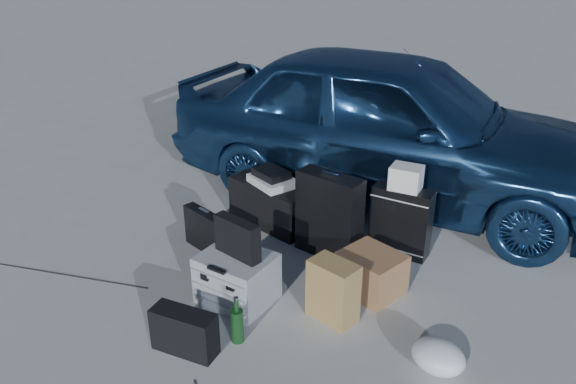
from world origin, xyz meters
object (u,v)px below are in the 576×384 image
Objects in this scene: car at (391,124)px; suitcase_right at (401,221)px; cardboard_box at (371,273)px; green_bottle at (237,320)px; briefcase at (205,231)px; pelican_case at (237,278)px; duffel_bag at (271,204)px; suitcase_left at (329,216)px.

car reaches higher than suitcase_right.
green_bottle is at bearing -116.04° from cardboard_box.
briefcase reaches higher than cardboard_box.
cardboard_box is 1.28× the size of green_bottle.
car is 8.65× the size of pelican_case.
suitcase_right is 0.73× the size of duffel_bag.
suitcase_left is (0.08, -1.32, -0.37)m from car.
suitcase_right is at bearing 94.08° from cardboard_box.
suitcase_right is 1.16m from duffel_bag.
pelican_case is at bearing 127.50° from green_bottle.
car is 1.80m from cardboard_box.
duffel_bag is at bearing 170.97° from suitcase_left.
suitcase_left is at bearing -147.13° from suitcase_right.
duffel_bag is at bearing -174.92° from suitcase_right.
duffel_bag is at bearing 112.87° from pelican_case.
pelican_case is 0.63× the size of duffel_bag.
car is 9.55× the size of briefcase.
suitcase_left is 1.26m from green_bottle.
duffel_bag is 1.60m from green_bottle.
cardboard_box is at bearing 63.96° from green_bottle.
suitcase_left reaches higher than suitcase_right.
briefcase is (-0.64, 0.41, -0.01)m from pelican_case.
car reaches higher than pelican_case.
briefcase is at bearing -144.60° from suitcase_left.
cardboard_box is (0.59, -1.60, -0.56)m from car.
suitcase_right is at bearing 44.44° from briefcase.
briefcase is 0.64× the size of suitcase_left.
pelican_case reaches higher than cardboard_box.
car is at bearing 99.65° from suitcase_left.
car is at bearing 86.50° from pelican_case.
car is 5.45× the size of duffel_bag.
pelican_case reaches higher than green_bottle.
car reaches higher than duffel_bag.
pelican_case is at bearing -19.49° from briefcase.
suitcase_left is at bearing -3.33° from duffel_bag.
green_bottle is at bearing -52.19° from pelican_case.
briefcase is 1.57m from suitcase_right.
cardboard_box is 1.07m from green_bottle.
car is at bearing 116.83° from suitcase_right.
pelican_case is 0.76m from briefcase.
green_bottle is (0.04, -1.25, -0.19)m from suitcase_left.
suitcase_right is at bearing -156.26° from car.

